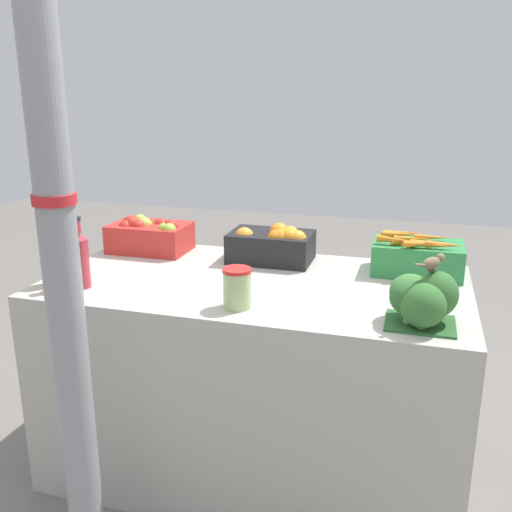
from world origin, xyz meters
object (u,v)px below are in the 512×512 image
at_px(support_pole, 58,239).
at_px(sparrow_bird, 433,263).
at_px(juice_bottle_amber, 54,258).
at_px(juice_bottle_ruby, 79,258).
at_px(orange_crate, 273,244).
at_px(carrot_crate, 417,256).
at_px(broccoli_pile, 421,299).
at_px(apple_crate, 148,234).
at_px(pickle_jar, 237,288).

distance_m(support_pole, sparrow_bird, 1.13).
xyz_separation_m(juice_bottle_amber, juice_bottle_ruby, (0.11, -0.00, 0.01)).
relative_size(orange_crate, carrot_crate, 1.00).
bearing_deg(broccoli_pile, juice_bottle_amber, 179.41).
height_order(apple_crate, broccoli_pile, broccoli_pile).
bearing_deg(apple_crate, juice_bottle_ruby, -92.33).
height_order(juice_bottle_amber, juice_bottle_ruby, juice_bottle_ruby).
xyz_separation_m(apple_crate, orange_crate, (0.60, -0.01, -0.00)).
distance_m(carrot_crate, pickle_jar, 0.81).
bearing_deg(juice_bottle_ruby, orange_crate, 40.21).
relative_size(juice_bottle_ruby, pickle_jar, 1.94).
height_order(juice_bottle_amber, sparrow_bird, juice_bottle_amber).
xyz_separation_m(support_pole, sparrow_bird, (1.03, 0.45, -0.12)).
relative_size(orange_crate, juice_bottle_amber, 1.38).
xyz_separation_m(pickle_jar, sparrow_bird, (0.63, 0.04, 0.13)).
bearing_deg(juice_bottle_ruby, pickle_jar, -3.00).
bearing_deg(carrot_crate, support_pole, -135.31).
bearing_deg(juice_bottle_ruby, sparrow_bird, 0.37).
distance_m(orange_crate, broccoli_pile, 0.82).
height_order(orange_crate, juice_bottle_ruby, juice_bottle_ruby).
distance_m(carrot_crate, juice_bottle_ruby, 1.34).
bearing_deg(juice_bottle_amber, support_pole, -51.75).
distance_m(apple_crate, broccoli_pile, 1.34).
xyz_separation_m(juice_bottle_amber, pickle_jar, (0.75, -0.03, -0.03)).
relative_size(support_pole, pickle_jar, 16.42).
bearing_deg(apple_crate, carrot_crate, -0.00).
relative_size(broccoli_pile, juice_bottle_ruby, 0.81).
relative_size(juice_bottle_amber, juice_bottle_ruby, 0.94).
bearing_deg(carrot_crate, orange_crate, -179.43).
bearing_deg(juice_bottle_ruby, juice_bottle_amber, 180.00).
bearing_deg(broccoli_pile, carrot_crate, 92.08).
relative_size(support_pole, orange_crate, 6.53).
relative_size(apple_crate, orange_crate, 1.00).
relative_size(apple_crate, sparrow_bird, 3.16).
xyz_separation_m(apple_crate, juice_bottle_amber, (-0.13, -0.53, 0.02)).
xyz_separation_m(broccoli_pile, sparrow_bird, (0.02, 0.02, 0.12)).
distance_m(broccoli_pile, pickle_jar, 0.61).
bearing_deg(pickle_jar, juice_bottle_amber, 177.44).
xyz_separation_m(apple_crate, carrot_crate, (1.20, -0.00, -0.01)).
bearing_deg(carrot_crate, broccoli_pile, -87.92).
distance_m(orange_crate, juice_bottle_ruby, 0.81).
distance_m(juice_bottle_ruby, sparrow_bird, 1.27).
relative_size(support_pole, broccoli_pile, 10.49).
xyz_separation_m(juice_bottle_ruby, sparrow_bird, (1.27, 0.01, 0.09)).
distance_m(support_pole, carrot_crate, 1.41).
bearing_deg(juice_bottle_amber, sparrow_bird, 0.34).
relative_size(support_pole, sparrow_bird, 20.66).
distance_m(orange_crate, carrot_crate, 0.60).
relative_size(broccoli_pile, sparrow_bird, 1.97).
xyz_separation_m(orange_crate, juice_bottle_amber, (-0.73, -0.52, 0.03)).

